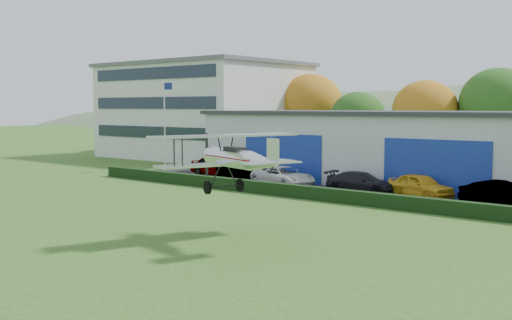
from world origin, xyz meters
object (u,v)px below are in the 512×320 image
Objects in this scene: office_block at (204,110)px; car_2 at (283,177)px; flagpole at (165,116)px; car_5 at (501,195)px; hangar at (472,149)px; car_1 at (244,171)px; biplane at (236,157)px; car_0 at (217,166)px; car_4 at (421,186)px; car_3 at (361,182)px.

office_block reaches higher than car_2.
flagpole reaches higher than car_5.
hangar reaches higher than car_2.
flagpole is at bearing 97.11° from car_5.
hangar is 9.23× the size of car_1.
car_5 is 0.66× the size of biplane.
car_0 is 1.07× the size of car_1.
car_1 is (10.37, -1.42, -4.01)m from flagpole.
biplane is (-5.76, -15.61, 2.78)m from car_5.
car_1 is 4.57m from car_2.
biplane reaches higher than car_4.
biplane is (17.26, -17.08, 2.71)m from car_0.
flagpole is 29.89m from car_5.
car_5 is (5.09, -0.73, -0.01)m from car_4.
hangar is 8.93m from car_3.
biplane reaches higher than car_2.
car_1 is (-14.52, -7.40, -1.88)m from hangar.
car_4 reaches higher than car_2.
car_0 is 8.52m from car_2.
car_3 is (13.99, -1.14, -0.13)m from car_0.
car_2 is at bearing 139.51° from biplane.
flagpole reaches higher than car_0.
biplane is (8.98, -15.09, 2.80)m from car_2.
car_0 is 1.08× the size of car_4.
car_3 is at bearing -4.38° from flagpole.
car_0 is at bearing 89.78° from car_2.
car_0 is 0.70× the size of biplane.
flagpole is 1.80× the size of car_5.
flagpole is 11.20m from car_1.
car_2 is at bearing 114.80° from car_4.
car_1 is 14.11m from car_4.
car_5 is at bearing -21.58° from office_block.
office_block is 32.46m from car_3.
car_0 is 0.92× the size of car_2.
flagpole is at bearing 80.22° from car_3.
car_2 is at bearing 102.83° from car_5.
car_5 is at bearing -98.79° from car_1.
car_1 is 1.01× the size of car_4.
office_block is 4.63× the size of car_5.
flagpole is at bearing 162.41° from biplane.
office_block is 4.03× the size of car_2.
office_block is 4.68× the size of car_1.
hangar is 7.94× the size of car_2.
car_2 is (8.28, -2.00, -0.09)m from car_0.
car_0 is (-18.34, -6.41, -1.80)m from hangar.
biplane is at bearing -43.71° from office_block.
office_block is 40.76m from car_5.
car_1 is at bearing 99.35° from car_5.
car_5 is (19.20, -0.48, 0.01)m from car_1.
flagpole reaches higher than car_2.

